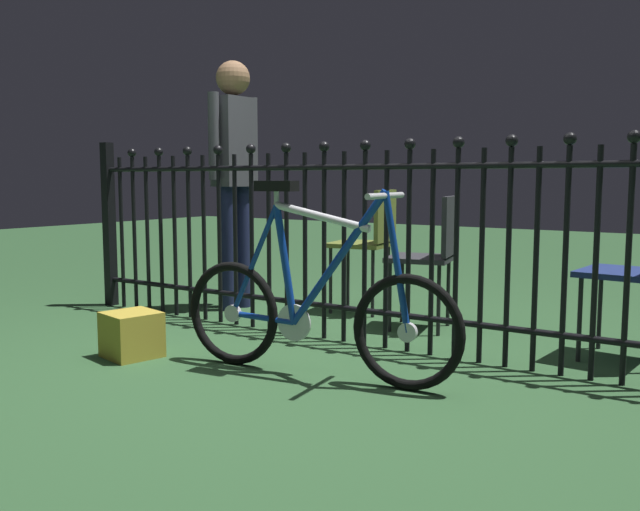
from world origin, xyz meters
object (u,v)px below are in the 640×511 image
object	(u,v)px
bicycle	(314,309)
display_crate	(132,334)
chair_charcoal	(432,249)
chair_olive	(370,237)
person_visitor	(234,161)

from	to	relation	value
bicycle	display_crate	xyz separation A→B (m)	(-1.00, -0.25, -0.20)
bicycle	chair_charcoal	distance (m)	1.25
chair_olive	bicycle	bearing A→B (deg)	-69.38
chair_olive	display_crate	xyz separation A→B (m)	(-0.43, -1.76, -0.42)
bicycle	display_crate	distance (m)	1.05
bicycle	person_visitor	size ratio (longest dim) A/B	0.82
chair_charcoal	person_visitor	bearing A→B (deg)	-174.31
display_crate	chair_olive	bearing A→B (deg)	76.19
chair_charcoal	chair_olive	size ratio (longest dim) A/B	0.97
chair_olive	display_crate	world-z (taller)	chair_olive
chair_olive	display_crate	distance (m)	1.86
chair_charcoal	chair_olive	xyz separation A→B (m)	(-0.60, 0.27, 0.03)
chair_charcoal	person_visitor	xyz separation A→B (m)	(-1.48, -0.15, 0.56)
chair_charcoal	display_crate	distance (m)	1.85
chair_olive	person_visitor	size ratio (longest dim) A/B	0.49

